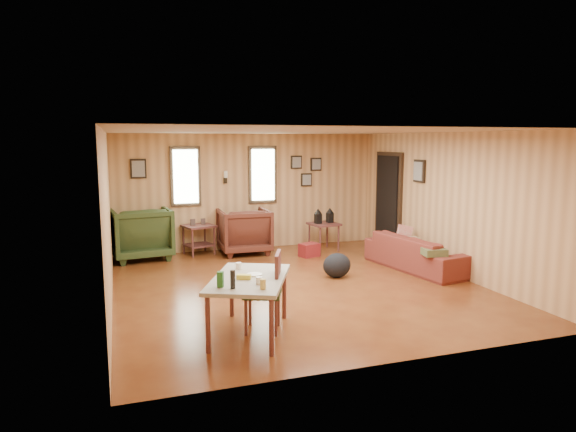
# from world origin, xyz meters

# --- Properties ---
(room) EXTENTS (5.54, 6.04, 2.44)m
(room) POSITION_xyz_m (0.17, 0.27, 1.21)
(room) COLOR brown
(room) RESTS_ON ground
(sofa) EXTENTS (0.91, 2.14, 0.81)m
(sofa) POSITION_xyz_m (2.38, 0.29, 0.40)
(sofa) COLOR maroon
(sofa) RESTS_ON ground
(recliner_brown) EXTENTS (0.99, 0.93, 1.00)m
(recliner_brown) POSITION_xyz_m (-0.22, 2.53, 0.50)
(recliner_brown) COLOR #4B2016
(recliner_brown) RESTS_ON ground
(recliner_green) EXTENTS (1.19, 1.13, 1.10)m
(recliner_green) POSITION_xyz_m (-2.22, 2.68, 0.55)
(recliner_green) COLOR #2B3B1B
(recliner_green) RESTS_ON ground
(end_table) EXTENTS (0.70, 0.67, 0.73)m
(end_table) POSITION_xyz_m (-1.10, 2.74, 0.41)
(end_table) COLOR brown
(end_table) RESTS_ON ground
(side_table) EXTENTS (0.63, 0.63, 0.88)m
(side_table) POSITION_xyz_m (1.42, 2.29, 0.60)
(side_table) COLOR brown
(side_table) RESTS_ON ground
(cooler) EXTENTS (0.43, 0.36, 0.26)m
(cooler) POSITION_xyz_m (0.92, 1.83, 0.13)
(cooler) COLOR maroon
(cooler) RESTS_ON ground
(backpack) EXTENTS (0.53, 0.43, 0.41)m
(backpack) POSITION_xyz_m (0.80, 0.23, 0.21)
(backpack) COLOR black
(backpack) RESTS_ON ground
(sofa_pillows) EXTENTS (0.61, 1.56, 0.32)m
(sofa_pillows) POSITION_xyz_m (2.33, 0.15, 0.49)
(sofa_pillows) COLOR #4B512D
(sofa_pillows) RESTS_ON sofa
(dining_table) EXTENTS (1.30, 1.57, 0.89)m
(dining_table) POSITION_xyz_m (-1.21, -1.77, 0.63)
(dining_table) COLOR gray
(dining_table) RESTS_ON ground
(dining_chair) EXTENTS (0.57, 0.57, 0.96)m
(dining_chair) POSITION_xyz_m (-0.96, -1.73, 0.54)
(dining_chair) COLOR #2B3B1B
(dining_chair) RESTS_ON ground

